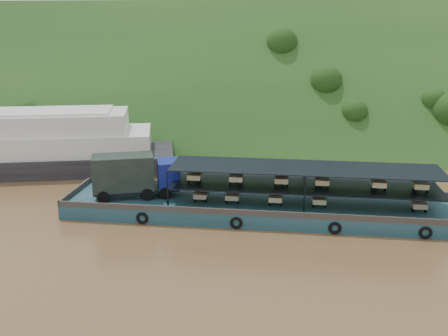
# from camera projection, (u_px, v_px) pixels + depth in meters

# --- Properties ---
(ground) EXTENTS (160.00, 160.00, 0.00)m
(ground) POSITION_uv_depth(u_px,v_px,m) (242.00, 212.00, 45.02)
(ground) COLOR brown
(ground) RESTS_ON ground
(hillside) EXTENTS (140.00, 39.60, 39.60)m
(hillside) POSITION_uv_depth(u_px,v_px,m) (264.00, 130.00, 79.28)
(hillside) COLOR #173C16
(hillside) RESTS_ON ground
(cargo_barge) EXTENTS (35.00, 7.18, 5.11)m
(cargo_barge) POSITION_uv_depth(u_px,v_px,m) (245.00, 200.00, 44.21)
(cargo_barge) COLOR #144047
(cargo_barge) RESTS_ON ground
(passenger_ferry) EXTENTS (35.64, 17.07, 7.00)m
(passenger_ferry) POSITION_uv_depth(u_px,v_px,m) (20.00, 145.00, 56.71)
(passenger_ferry) COLOR black
(passenger_ferry) RESTS_ON ground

